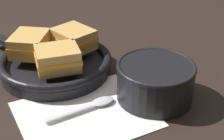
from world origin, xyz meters
name	(u,v)px	position (x,y,z in m)	size (l,w,h in m)	color
ground_plane	(113,100)	(0.00, 0.00, 0.00)	(4.00, 4.00, 0.00)	black
napkin	(85,114)	(-0.07, -0.01, 0.00)	(0.27, 0.25, 0.00)	white
soup_bowl	(155,79)	(0.07, -0.05, 0.04)	(0.15, 0.15, 0.08)	black
spoon	(95,105)	(-0.04, 0.00, 0.01)	(0.15, 0.04, 0.01)	silver
skillet	(55,64)	(-0.03, 0.17, 0.02)	(0.25, 0.35, 0.04)	black
sandwich_near_left	(74,39)	(0.02, 0.17, 0.07)	(0.08, 0.10, 0.05)	tan
sandwich_near_right	(30,44)	(-0.07, 0.21, 0.07)	(0.12, 0.12, 0.05)	tan
sandwich_far_left	(58,58)	(-0.05, 0.11, 0.07)	(0.11, 0.10, 0.05)	tan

